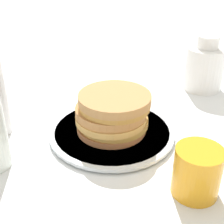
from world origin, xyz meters
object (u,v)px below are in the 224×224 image
at_px(pancake_stack, 113,113).
at_px(cream_jug, 204,67).
at_px(plate, 112,132).
at_px(juice_glass, 197,172).

height_order(pancake_stack, cream_jug, cream_jug).
height_order(plate, cream_jug, cream_jug).
bearing_deg(juice_glass, plate, 134.99).
distance_m(pancake_stack, juice_glass, 0.21).
xyz_separation_m(plate, pancake_stack, (0.00, -0.00, 0.05)).
bearing_deg(plate, cream_jug, 49.74).
bearing_deg(cream_jug, pancake_stack, -129.73).
distance_m(plate, juice_glass, 0.22).
distance_m(plate, pancake_stack, 0.05).
bearing_deg(cream_jug, juice_glass, -99.12).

